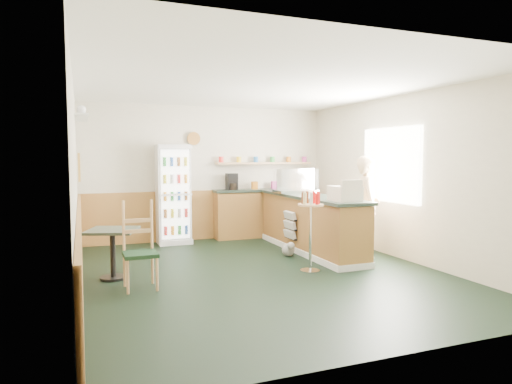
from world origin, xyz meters
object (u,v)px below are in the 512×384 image
cafe_chair (139,242)px  shopkeeper (367,207)px  cash_register (345,194)px  cafe_table (113,244)px  condiment_stand (311,220)px  drinks_fridge (173,194)px  display_case (296,181)px

cafe_chair → shopkeeper: bearing=6.0°
cash_register → cafe_table: (-3.40, 0.48, -0.63)m
condiment_stand → cafe_table: 2.82m
drinks_fridge → shopkeeper: drinks_fridge is taller
cafe_chair → condiment_stand: bearing=-3.0°
drinks_fridge → display_case: bearing=-27.0°
cash_register → cafe_chair: 3.15m
drinks_fridge → shopkeeper: bearing=-40.2°
cash_register → shopkeeper: shopkeeper is taller
drinks_fridge → display_case: (2.11, -1.07, 0.27)m
cash_register → condiment_stand: size_ratio=0.36×
condiment_stand → shopkeeper: bearing=21.9°
cash_register → cafe_table: bearing=171.4°
display_case → cafe_chair: 3.63m
display_case → cafe_chair: bearing=-150.4°
drinks_fridge → cash_register: (2.11, -2.79, 0.16)m
cafe_table → cash_register: bearing=-8.0°
cafe_table → cafe_chair: bearing=-60.3°
drinks_fridge → condiment_stand: size_ratio=1.65×
cafe_table → shopkeeper: bearing=-0.8°
cash_register → shopkeeper: (0.70, 0.42, -0.27)m
shopkeeper → cafe_chair: 3.84m
shopkeeper → cafe_table: bearing=113.4°
shopkeeper → cafe_table: 4.12m
shopkeeper → condiment_stand: size_ratio=1.46×
drinks_fridge → cafe_chair: (-0.99, -2.84, -0.37)m
cafe_chair → cash_register: bearing=-0.1°
shopkeeper → cash_register: bearing=145.1°
shopkeeper → drinks_fridge: bearing=74.0°
display_case → cash_register: size_ratio=1.88×
cash_register → condiment_stand: 0.76m
condiment_stand → drinks_fridge: bearing=116.4°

